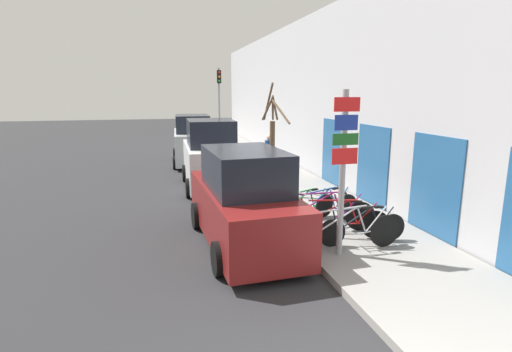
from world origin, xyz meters
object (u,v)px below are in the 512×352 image
parked_car_0 (244,202)px  traffic_light (219,100)px  signpost (343,167)px  bicycle_3 (322,214)px  bicycle_4 (322,210)px  parked_car_2 (193,142)px  bicycle_0 (344,233)px  bicycle_1 (363,228)px  bicycle_2 (338,221)px  bicycle_5 (303,208)px  parked_car_1 (211,157)px  street_tree (272,144)px  pedestrian_near (269,152)px

parked_car_0 → traffic_light: 12.29m
signpost → bicycle_3: signpost is taller
traffic_light → signpost: bearing=-88.6°
bicycle_4 → parked_car_2: bearing=-6.3°
parked_car_0 → parked_car_2: bearing=88.0°
signpost → bicycle_0: bearing=29.8°
bicycle_0 → bicycle_1: 0.69m
bicycle_2 → bicycle_5: (-0.39, 1.19, -0.02)m
bicycle_3 → parked_car_2: (-2.05, 10.99, 0.51)m
bicycle_1 → parked_car_1: size_ratio=0.50×
parked_car_1 → bicycle_5: bearing=-70.0°
bicycle_2 → parked_car_1: bearing=40.6°
bicycle_5 → street_tree: (0.03, 2.94, 1.30)m
bicycle_3 → parked_car_0: 1.99m
bicycle_3 → pedestrian_near: bearing=5.8°
bicycle_3 → parked_car_2: 11.19m
bicycle_4 → bicycle_3: bearing=140.1°
parked_car_2 → pedestrian_near: bearing=-55.3°
bicycle_3 → bicycle_4: size_ratio=1.09×
pedestrian_near → street_tree: 3.22m
signpost → street_tree: size_ratio=0.93×
parked_car_2 → pedestrian_near: (2.64, -4.27, 0.01)m
parked_car_1 → bicycle_4: bearing=-67.6°
bicycle_5 → pedestrian_near: (0.80, 5.98, 0.57)m
signpost → bicycle_4: 2.31m
bicycle_4 → parked_car_0: (-2.10, -0.43, 0.46)m
bicycle_0 → parked_car_0: (-1.87, 1.26, 0.44)m
bicycle_1 → traffic_light: 13.25m
bicycle_0 → bicycle_1: bearing=-64.2°
bicycle_0 → bicycle_4: bicycle_0 is taller
bicycle_3 → bicycle_2: bearing=-146.7°
bicycle_5 → parked_car_0: size_ratio=0.43×
signpost → pedestrian_near: 8.18m
pedestrian_near → signpost: bearing=77.6°
bicycle_5 → bicycle_2: bearing=176.5°
parked_car_2 → bicycle_2: bearing=-76.0°
signpost → parked_car_1: size_ratio=0.81×
bicycle_5 → parked_car_2: (-1.84, 10.25, 0.56)m
bicycle_5 → bicycle_0: bearing=162.2°
bicycle_2 → bicycle_3: size_ratio=0.87×
parked_car_2 → pedestrian_near: size_ratio=2.71×
bicycle_5 → parked_car_2: bearing=-11.6°
traffic_light → street_tree: bearing=-87.5°
bicycle_0 → bicycle_2: bearing=-19.5°
bicycle_2 → bicycle_4: size_ratio=0.95×
bicycle_0 → street_tree: size_ratio=0.74×
bicycle_1 → bicycle_2: (-0.35, 0.51, 0.02)m
bicycle_0 → pedestrian_near: pedestrian_near is taller
bicycle_3 → pedestrian_near: (0.59, 6.72, 0.52)m
traffic_light → parked_car_2: bearing=-145.9°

